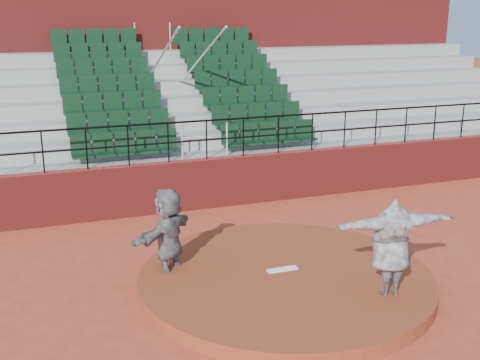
# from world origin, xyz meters

# --- Properties ---
(ground) EXTENTS (90.00, 90.00, 0.00)m
(ground) POSITION_xyz_m (0.00, 0.00, 0.00)
(ground) COLOR #AA3E26
(ground) RESTS_ON ground
(pitchers_mound) EXTENTS (5.50, 5.50, 0.25)m
(pitchers_mound) POSITION_xyz_m (0.00, 0.00, 0.12)
(pitchers_mound) COLOR brown
(pitchers_mound) RESTS_ON ground
(pitching_rubber) EXTENTS (0.60, 0.15, 0.03)m
(pitching_rubber) POSITION_xyz_m (0.00, 0.15, 0.27)
(pitching_rubber) COLOR white
(pitching_rubber) RESTS_ON pitchers_mound
(boundary_wall) EXTENTS (24.00, 0.30, 1.30)m
(boundary_wall) POSITION_xyz_m (0.00, 5.00, 0.65)
(boundary_wall) COLOR maroon
(boundary_wall) RESTS_ON ground
(wall_railing) EXTENTS (24.04, 0.05, 1.03)m
(wall_railing) POSITION_xyz_m (0.00, 5.00, 2.03)
(wall_railing) COLOR black
(wall_railing) RESTS_ON boundary_wall
(seating_deck) EXTENTS (24.00, 5.97, 4.63)m
(seating_deck) POSITION_xyz_m (0.00, 8.65, 1.43)
(seating_deck) COLOR gray
(seating_deck) RESTS_ON ground
(press_box_facade) EXTENTS (24.00, 3.00, 7.10)m
(press_box_facade) POSITION_xyz_m (0.00, 12.60, 3.55)
(press_box_facade) COLOR maroon
(press_box_facade) RESTS_ON ground
(pitcher) EXTENTS (2.19, 0.81, 1.74)m
(pitcher) POSITION_xyz_m (1.31, -1.40, 1.12)
(pitcher) COLOR black
(pitcher) RESTS_ON pitchers_mound
(fielder) EXTENTS (1.63, 1.54, 1.84)m
(fielder) POSITION_xyz_m (-1.99, 0.98, 0.92)
(fielder) COLOR black
(fielder) RESTS_ON ground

